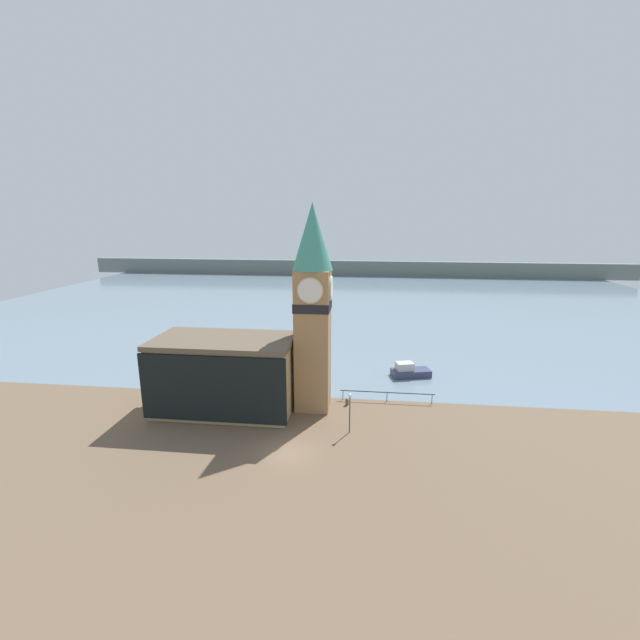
# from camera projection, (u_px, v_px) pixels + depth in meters

# --- Properties ---
(ground_plane) EXTENTS (160.00, 160.00, 0.00)m
(ground_plane) POSITION_uv_depth(u_px,v_px,m) (289.00, 453.00, 36.59)
(ground_plane) COLOR brown
(water) EXTENTS (160.00, 120.00, 0.00)m
(water) POSITION_uv_depth(u_px,v_px,m) (343.00, 297.00, 105.79)
(water) COLOR slate
(water) RESTS_ON ground_plane
(far_shoreline) EXTENTS (180.00, 3.00, 5.00)m
(far_shoreline) POSITION_uv_depth(u_px,v_px,m) (350.00, 268.00, 143.78)
(far_shoreline) COLOR slate
(far_shoreline) RESTS_ON water
(pier_railing) EXTENTS (10.20, 0.08, 1.09)m
(pier_railing) POSITION_uv_depth(u_px,v_px,m) (387.00, 393.00, 46.47)
(pier_railing) COLOR #232328
(pier_railing) RESTS_ON ground_plane
(clock_tower) EXTENTS (3.96, 3.96, 21.01)m
(clock_tower) POSITION_uv_depth(u_px,v_px,m) (313.00, 304.00, 42.74)
(clock_tower) COLOR #9E754C
(clock_tower) RESTS_ON ground_plane
(pier_building) EXTENTS (14.28, 7.74, 7.70)m
(pier_building) POSITION_uv_depth(u_px,v_px,m) (225.00, 374.00, 43.99)
(pier_building) COLOR tan
(pier_building) RESTS_ON ground_plane
(boat_near) EXTENTS (5.15, 3.25, 1.86)m
(boat_near) POSITION_uv_depth(u_px,v_px,m) (409.00, 371.00, 53.81)
(boat_near) COLOR #333856
(boat_near) RESTS_ON water
(mooring_bollard_near) EXTENTS (0.38, 0.38, 0.78)m
(mooring_bollard_near) POSITION_uv_depth(u_px,v_px,m) (347.00, 401.00, 45.72)
(mooring_bollard_near) COLOR brown
(mooring_bollard_near) RESTS_ON ground_plane
(lamp_post) EXTENTS (0.32, 0.32, 3.89)m
(lamp_post) POSITION_uv_depth(u_px,v_px,m) (350.00, 406.00, 39.39)
(lamp_post) COLOR #2D2D33
(lamp_post) RESTS_ON ground_plane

